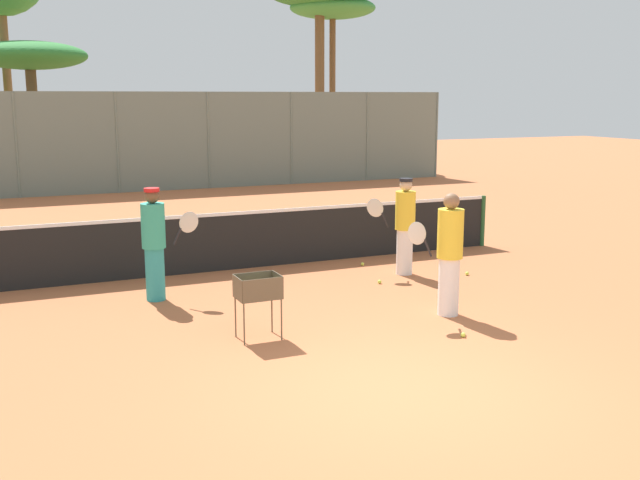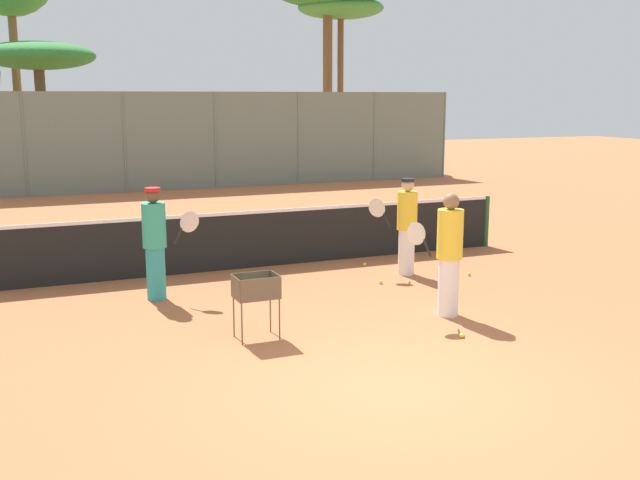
% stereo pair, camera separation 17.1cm
% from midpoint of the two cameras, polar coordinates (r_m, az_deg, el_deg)
% --- Properties ---
extents(ground_plane, '(80.00, 80.00, 0.00)m').
position_cam_midpoint_polar(ground_plane, '(8.33, 5.47, -11.21)').
color(ground_plane, '#B7663D').
extents(tennis_net, '(11.27, 0.10, 1.07)m').
position_cam_midpoint_polar(tennis_net, '(13.71, -7.29, 0.00)').
color(tennis_net, '#26592D').
rests_on(tennis_net, ground_plane).
extents(back_fence, '(24.53, 0.08, 3.28)m').
position_cam_midpoint_polar(back_fence, '(25.45, -15.38, 7.16)').
color(back_fence, slate).
rests_on(back_fence, ground_plane).
extents(tree_0, '(3.85, 3.85, 4.98)m').
position_cam_midpoint_polar(tree_0, '(28.07, -21.42, 12.79)').
color(tree_0, brown).
rests_on(tree_0, ground_plane).
extents(tree_4, '(3.76, 3.76, 7.39)m').
position_cam_midpoint_polar(tree_4, '(34.19, 0.82, 17.05)').
color(tree_4, brown).
rests_on(tree_4, ground_plane).
extents(player_white_outfit, '(0.89, 0.43, 1.76)m').
position_cam_midpoint_polar(player_white_outfit, '(11.81, -12.91, -0.19)').
color(player_white_outfit, teal).
rests_on(player_white_outfit, ground_plane).
extents(player_red_cap, '(0.93, 0.37, 1.78)m').
position_cam_midpoint_polar(player_red_cap, '(10.87, 9.37, -0.99)').
color(player_red_cap, white).
rests_on(player_red_cap, ground_plane).
extents(player_yellow_shirt, '(0.86, 0.47, 1.72)m').
position_cam_midpoint_polar(player_yellow_shirt, '(13.30, 6.09, 1.16)').
color(player_yellow_shirt, white).
rests_on(player_yellow_shirt, ground_plane).
extents(ball_cart, '(0.56, 0.41, 0.85)m').
position_cam_midpoint_polar(ball_cart, '(9.77, -5.21, -3.97)').
color(ball_cart, brown).
rests_on(ball_cart, ground_plane).
extents(tennis_ball_0, '(0.07, 0.07, 0.07)m').
position_cam_midpoint_polar(tennis_ball_0, '(14.21, 5.92, -1.74)').
color(tennis_ball_0, '#D1E54C').
rests_on(tennis_ball_0, ground_plane).
extents(tennis_ball_2, '(0.07, 0.07, 0.07)m').
position_cam_midpoint_polar(tennis_ball_2, '(14.05, 2.90, -1.84)').
color(tennis_ball_2, '#D1E54C').
rests_on(tennis_ball_2, ground_plane).
extents(tennis_ball_3, '(0.07, 0.07, 0.07)m').
position_cam_midpoint_polar(tennis_ball_3, '(12.74, 4.18, -3.19)').
color(tennis_ball_3, '#D1E54C').
rests_on(tennis_ball_3, ground_plane).
extents(tennis_ball_4, '(0.07, 0.07, 0.07)m').
position_cam_midpoint_polar(tennis_ball_4, '(13.53, 10.79, -2.52)').
color(tennis_ball_4, '#D1E54C').
rests_on(tennis_ball_4, ground_plane).
extents(tennis_ball_6, '(0.07, 0.07, 0.07)m').
position_cam_midpoint_polar(tennis_ball_6, '(10.11, 10.36, -7.12)').
color(tennis_ball_6, '#D1E54C').
rests_on(tennis_ball_6, ground_plane).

